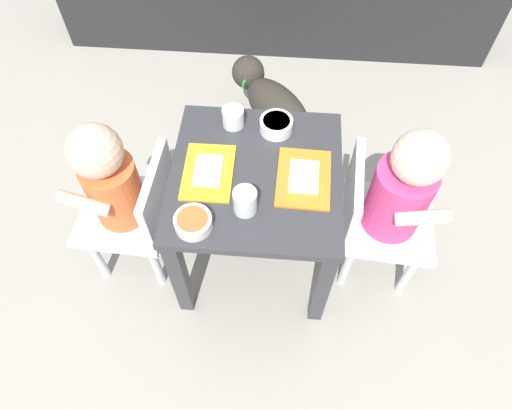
# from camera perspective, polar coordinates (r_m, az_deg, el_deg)

# --- Properties ---
(ground_plane) EXTENTS (7.00, 7.00, 0.00)m
(ground_plane) POSITION_cam_1_polar(r_m,az_deg,el_deg) (1.70, 0.00, -5.65)
(ground_plane) COLOR #9E998E
(dining_table) EXTENTS (0.49, 0.51, 0.46)m
(dining_table) POSITION_cam_1_polar(r_m,az_deg,el_deg) (1.38, 0.00, 1.55)
(dining_table) COLOR #333338
(dining_table) RESTS_ON ground
(seated_child_left) EXTENTS (0.29, 0.29, 0.64)m
(seated_child_left) POSITION_cam_1_polar(r_m,az_deg,el_deg) (1.41, -16.84, 2.12)
(seated_child_left) COLOR silver
(seated_child_left) RESTS_ON ground
(seated_child_right) EXTENTS (0.30, 0.30, 0.65)m
(seated_child_right) POSITION_cam_1_polar(r_m,az_deg,el_deg) (1.39, 16.97, 1.22)
(seated_child_right) COLOR silver
(seated_child_right) RESTS_ON ground
(dog) EXTENTS (0.37, 0.40, 0.31)m
(dog) POSITION_cam_1_polar(r_m,az_deg,el_deg) (1.87, 1.97, 12.55)
(dog) COLOR #332D28
(dog) RESTS_ON ground
(food_tray_left) EXTENTS (0.14, 0.20, 0.02)m
(food_tray_left) POSITION_cam_1_polar(r_m,az_deg,el_deg) (1.31, -5.94, 4.11)
(food_tray_left) COLOR gold
(food_tray_left) RESTS_ON dining_table
(food_tray_right) EXTENTS (0.15, 0.21, 0.02)m
(food_tray_right) POSITION_cam_1_polar(r_m,az_deg,el_deg) (1.29, 5.93, 3.36)
(food_tray_right) COLOR orange
(food_tray_right) RESTS_ON dining_table
(water_cup_left) EXTENTS (0.07, 0.07, 0.06)m
(water_cup_left) POSITION_cam_1_polar(r_m,az_deg,el_deg) (1.41, -2.84, 10.68)
(water_cup_left) COLOR white
(water_cup_left) RESTS_ON dining_table
(water_cup_right) EXTENTS (0.06, 0.06, 0.07)m
(water_cup_right) POSITION_cam_1_polar(r_m,az_deg,el_deg) (1.21, -1.37, 0.36)
(water_cup_right) COLOR white
(water_cup_right) RESTS_ON dining_table
(cereal_bowl_right_side) EXTENTS (0.10, 0.10, 0.04)m
(cereal_bowl_right_side) POSITION_cam_1_polar(r_m,az_deg,el_deg) (1.40, 2.53, 9.90)
(cereal_bowl_right_side) COLOR white
(cereal_bowl_right_side) RESTS_ON dining_table
(veggie_bowl_far) EXTENTS (0.10, 0.10, 0.04)m
(veggie_bowl_far) POSITION_cam_1_polar(r_m,az_deg,el_deg) (1.20, -7.79, -2.12)
(veggie_bowl_far) COLOR silver
(veggie_bowl_far) RESTS_ON dining_table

